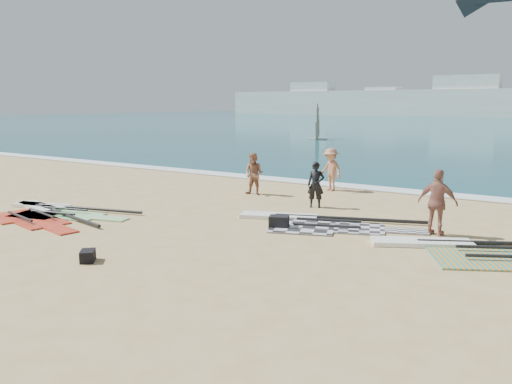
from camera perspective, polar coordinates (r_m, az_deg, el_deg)
The scene contains 14 objects.
ground at distance 12.89m, azimuth -6.56°, elevation -7.36°, with size 300.00×300.00×0.00m, color tan.
surf_line at distance 23.49m, azimuth 12.60°, elevation 0.41°, with size 300.00×1.20×0.04m, color white.
far_town at distance 161.26m, azimuth 24.34°, elevation 9.43°, with size 160.00×8.00×12.00m.
rig_grey at distance 16.35m, azimuth 6.60°, elevation -3.42°, with size 6.27×3.63×0.20m.
rig_green at distance 19.34m, azimuth -21.78°, elevation -1.98°, with size 5.52×2.83×0.20m.
rig_orange at distance 14.44m, azimuth 23.92°, elevation -6.06°, with size 6.40×4.25×0.21m.
rig_red at distance 19.05m, azimuth -23.66°, elevation -2.28°, with size 5.72×2.81×0.20m.
gear_bag_near at distance 15.67m, azimuth 2.65°, elevation -3.43°, with size 0.60×0.44×0.38m, color black.
gear_bag_far at distance 13.08m, azimuth -18.68°, elevation -6.93°, with size 0.47×0.33×0.28m, color black.
person_wetsuit at distance 18.72m, azimuth 6.85°, elevation 0.83°, with size 0.63×0.41×1.72m, color black.
beachgoer_left at distance 21.19m, azimuth -0.23°, elevation 2.07°, with size 0.87×0.68×1.79m, color #976149.
beachgoer_mid at distance 22.44m, azimuth 8.53°, elevation 2.56°, with size 1.23×0.71×1.91m, color #AD7151.
beachgoer_back at distance 15.56m, azimuth 20.05°, elevation -1.14°, with size 1.16×0.48×1.97m, color #955C4D.
windsurfer_left at distance 54.46m, azimuth 7.04°, elevation 7.19°, with size 2.21×2.51×3.87m.
Camera 1 is at (7.77, -9.53, 3.85)m, focal length 35.00 mm.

